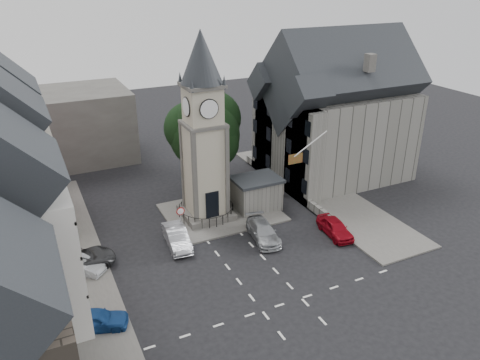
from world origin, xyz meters
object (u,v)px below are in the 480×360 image
car_west_blue (96,320)px  car_east_red (335,228)px  clock_tower (203,131)px  stone_shelter (256,193)px  pedestrian (282,187)px

car_west_blue → car_east_red: bearing=-63.2°
clock_tower → stone_shelter: bearing=-5.8°
clock_tower → car_east_red: bearing=-41.9°
car_east_red → pedestrian: pedestrian is taller
clock_tower → pedestrian: size_ratio=10.12×
stone_shelter → car_east_red: (3.70, -7.13, -0.85)m
car_east_red → pedestrian: (-0.05, 8.61, 0.10)m
clock_tower → pedestrian: clock_tower is taller
car_east_red → car_west_blue: bearing=-166.2°
car_east_red → stone_shelter: bearing=123.1°
car_east_red → pedestrian: size_ratio=2.57×
car_west_blue → car_east_red: 20.20m
clock_tower → stone_shelter: clock_tower is taller
clock_tower → car_east_red: clock_tower is taller
stone_shelter → car_west_blue: stone_shelter is taller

